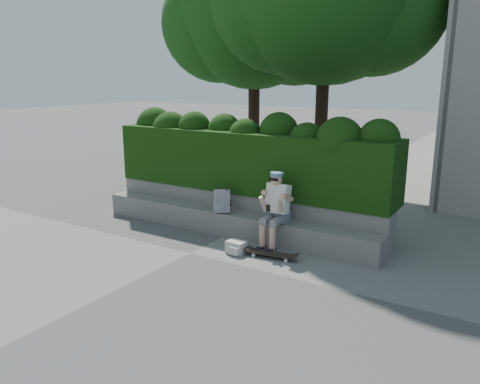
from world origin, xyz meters
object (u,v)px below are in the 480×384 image
Objects in this scene: backpack_plaid at (222,201)px; backpack_ground at (236,247)px; person at (276,207)px; skateboard at (271,254)px.

backpack_plaid is 1.38× the size of backpack_ground.
backpack_ground is (0.77, -0.69, -0.57)m from backpack_plaid.
person reaches higher than backpack_plaid.
backpack_plaid is (-1.40, 0.58, 0.60)m from skateboard.
skateboard is (0.19, -0.50, -0.68)m from person.
skateboard is 2.62× the size of backpack_ground.
backpack_ground is at bearing -74.78° from backpack_plaid.
skateboard is at bearing -55.10° from backpack_plaid.
skateboard is 0.65m from backpack_ground.
person is 1.00m from backpack_ground.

